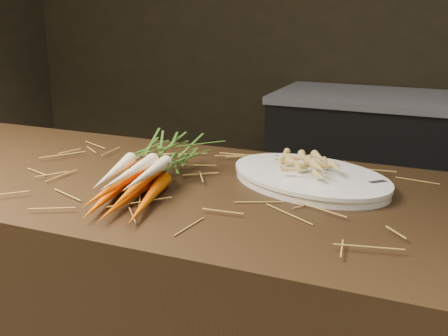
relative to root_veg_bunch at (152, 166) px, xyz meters
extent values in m
cube|color=black|center=(0.61, 1.91, -0.55)|extent=(1.80, 0.60, 0.80)
cone|color=#CE4402|center=(-0.02, -0.14, -0.03)|extent=(0.10, 0.28, 0.04)
cone|color=#CE4402|center=(0.02, -0.14, -0.03)|extent=(0.08, 0.28, 0.04)
cone|color=#CE4402|center=(0.07, -0.13, -0.03)|extent=(0.11, 0.27, 0.04)
cone|color=#CE4402|center=(0.00, -0.15, 0.00)|extent=(0.07, 0.28, 0.04)
cone|color=#CE4402|center=(0.05, -0.14, 0.00)|extent=(0.09, 0.28, 0.04)
cone|color=beige|center=(-0.01, -0.13, 0.02)|extent=(0.10, 0.25, 0.04)
cone|color=beige|center=(0.03, -0.14, 0.03)|extent=(0.06, 0.26, 0.04)
cone|color=beige|center=(0.06, -0.12, 0.02)|extent=(0.08, 0.26, 0.04)
ellipsoid|color=#457423|center=(-0.02, 0.09, 0.00)|extent=(0.20, 0.26, 0.09)
cube|color=silver|center=(0.46, 0.08, -0.02)|extent=(0.12, 0.12, 0.00)
camera|label=1|loc=(0.64, -1.07, 0.37)|focal=45.00mm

